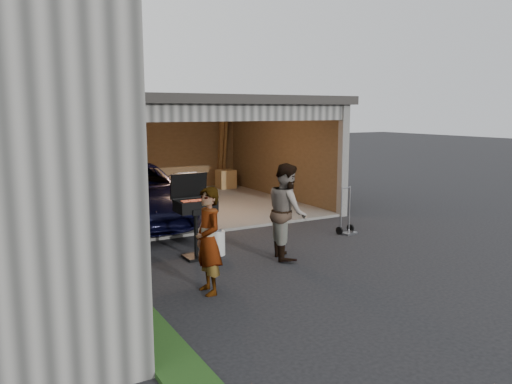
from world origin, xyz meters
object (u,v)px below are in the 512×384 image
(propane_tank, at_px, (217,243))
(bbq_grill, at_px, (195,209))
(man, at_px, (287,211))
(woman, at_px, (208,241))
(hand_truck, at_px, (347,225))
(minivan, at_px, (133,196))
(plywood_panel, at_px, (110,270))

(propane_tank, bearing_deg, bbq_grill, 175.76)
(bbq_grill, bearing_deg, man, -29.07)
(woman, xyz_separation_m, hand_truck, (3.95, 1.75, -0.57))
(woman, bearing_deg, bbq_grill, 164.31)
(bbq_grill, bearing_deg, propane_tank, -4.24)
(minivan, relative_size, plywood_panel, 5.14)
(bbq_grill, xyz_separation_m, hand_truck, (3.45, 0.06, -0.69))
(propane_tank, bearing_deg, plywood_panel, -148.92)
(minivan, height_order, propane_tank, minivan)
(man, xyz_separation_m, propane_tank, (-1.00, 0.75, -0.62))
(bbq_grill, bearing_deg, minivan, 93.64)
(woman, distance_m, propane_tank, 1.96)
(propane_tank, bearing_deg, hand_truck, 1.68)
(minivan, bearing_deg, woman, -88.91)
(hand_truck, bearing_deg, man, -169.72)
(man, bearing_deg, plywood_panel, 119.31)
(woman, height_order, propane_tank, woman)
(minivan, height_order, plywood_panel, minivan)
(bbq_grill, height_order, hand_truck, bbq_grill)
(minivan, distance_m, hand_truck, 4.81)
(man, height_order, bbq_grill, man)
(woman, distance_m, plywood_panel, 1.38)
(minivan, height_order, hand_truck, minivan)
(minivan, xyz_separation_m, propane_tank, (0.60, -3.19, -0.43))
(bbq_grill, xyz_separation_m, propane_tank, (0.40, -0.03, -0.66))
(man, distance_m, bbq_grill, 1.60)
(propane_tank, relative_size, plywood_panel, 0.48)
(woman, xyz_separation_m, man, (1.90, 0.91, 0.08))
(bbq_grill, bearing_deg, woman, -106.42)
(propane_tank, height_order, plywood_panel, plywood_panel)
(plywood_panel, bearing_deg, propane_tank, 31.08)
(woman, relative_size, hand_truck, 1.53)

